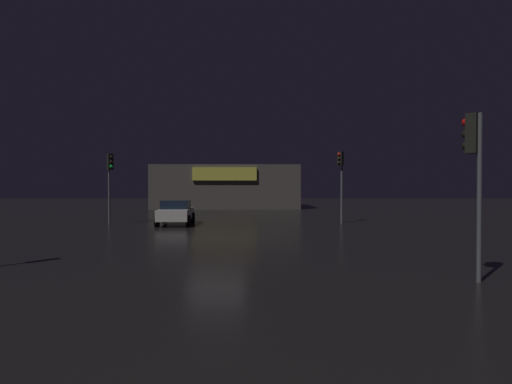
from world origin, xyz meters
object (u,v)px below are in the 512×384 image
at_px(traffic_signal_opposite, 110,172).
at_px(car_near, 176,212).
at_px(store_building, 227,187).
at_px(traffic_signal_cross_left, 341,172).
at_px(traffic_signal_cross_right, 474,154).

height_order(traffic_signal_opposite, car_near, traffic_signal_opposite).
height_order(store_building, car_near, store_building).
distance_m(traffic_signal_cross_left, car_near, 10.47).
relative_size(traffic_signal_opposite, traffic_signal_cross_right, 1.06).
distance_m(traffic_signal_opposite, traffic_signal_cross_right, 20.84).
relative_size(store_building, traffic_signal_cross_right, 3.70).
bearing_deg(traffic_signal_cross_right, store_building, 103.04).
xyz_separation_m(traffic_signal_cross_left, car_near, (-10.14, -0.85, -2.47)).
distance_m(store_building, car_near, 20.21).
distance_m(store_building, traffic_signal_cross_right, 35.59).
distance_m(store_building, traffic_signal_opposite, 20.31).
bearing_deg(traffic_signal_cross_left, car_near, -175.20).
relative_size(traffic_signal_cross_left, traffic_signal_cross_right, 1.09).
bearing_deg(store_building, traffic_signal_opposite, -107.53).
bearing_deg(store_building, traffic_signal_cross_left, -66.84).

